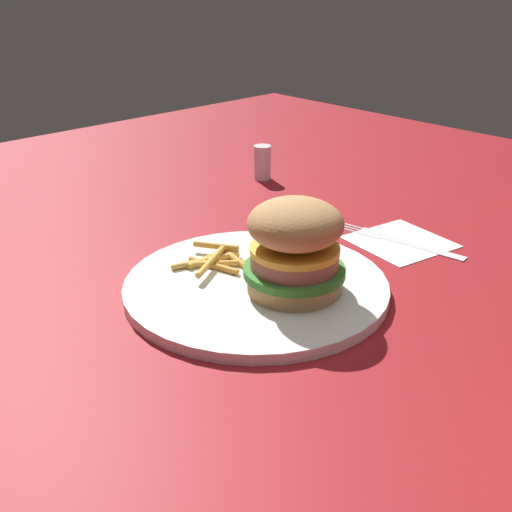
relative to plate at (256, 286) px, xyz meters
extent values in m
plane|color=maroon|center=(-0.01, -0.01, -0.01)|extent=(1.60, 1.60, 0.00)
cylinder|color=white|center=(0.00, 0.00, 0.00)|extent=(0.28, 0.28, 0.01)
cylinder|color=tan|center=(-0.04, -0.02, 0.02)|extent=(0.10, 0.10, 0.02)
cylinder|color=#387F2D|center=(-0.04, -0.02, 0.03)|extent=(0.11, 0.11, 0.01)
cylinder|color=#8E5B47|center=(-0.04, -0.02, 0.04)|extent=(0.09, 0.09, 0.02)
cylinder|color=yellow|center=(-0.04, -0.02, 0.05)|extent=(0.09, 0.09, 0.01)
ellipsoid|color=tan|center=(-0.04, -0.02, 0.08)|extent=(0.10, 0.10, 0.05)
cylinder|color=#E5B251|center=(0.07, 0.01, 0.01)|extent=(0.03, 0.08, 0.01)
cylinder|color=gold|center=(0.04, -0.01, 0.01)|extent=(0.07, 0.02, 0.01)
cylinder|color=gold|center=(0.06, 0.01, 0.01)|extent=(0.05, 0.06, 0.01)
cylinder|color=gold|center=(0.08, 0.00, 0.01)|extent=(0.01, 0.07, 0.01)
cylinder|color=gold|center=(0.06, 0.01, 0.01)|extent=(0.06, 0.02, 0.01)
cylinder|color=gold|center=(0.06, 0.02, 0.02)|extent=(0.04, 0.07, 0.01)
cylinder|color=gold|center=(0.08, -0.02, 0.02)|extent=(0.05, 0.03, 0.01)
cube|color=white|center=(-0.03, -0.22, -0.01)|extent=(0.13, 0.13, 0.00)
cube|color=silver|center=(-0.06, -0.23, 0.00)|extent=(0.11, 0.03, 0.00)
cube|color=silver|center=(0.01, -0.22, 0.00)|extent=(0.04, 0.03, 0.00)
cylinder|color=silver|center=(0.04, -0.22, 0.00)|extent=(0.03, 0.01, 0.00)
cylinder|color=silver|center=(0.04, -0.21, 0.00)|extent=(0.03, 0.01, 0.00)
cylinder|color=silver|center=(0.04, -0.21, 0.00)|extent=(0.03, 0.01, 0.00)
cylinder|color=white|center=(0.28, -0.28, 0.02)|extent=(0.03, 0.03, 0.06)
camera|label=1|loc=(-0.45, 0.42, 0.32)|focal=45.38mm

